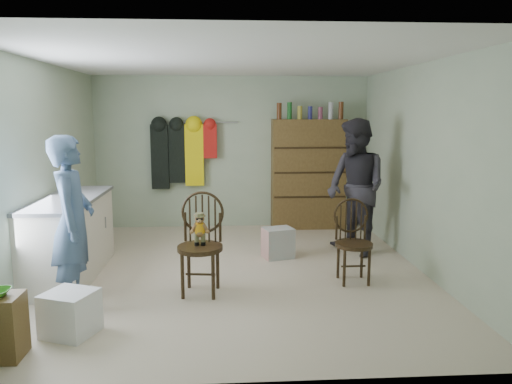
{
  "coord_description": "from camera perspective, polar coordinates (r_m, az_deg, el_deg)",
  "views": [
    {
      "loc": [
        -0.14,
        -5.81,
        1.92
      ],
      "look_at": [
        0.25,
        0.2,
        0.95
      ],
      "focal_mm": 35.0,
      "sensor_mm": 36.0,
      "label": 1
    }
  ],
  "objects": [
    {
      "name": "counter",
      "position": [
        6.26,
        -20.48,
        -4.82
      ],
      "size": [
        0.64,
        1.86,
        0.94
      ],
      "color": "silver",
      "rests_on": "ground"
    },
    {
      "name": "striped_bag",
      "position": [
        6.66,
        2.53,
        -5.82
      ],
      "size": [
        0.45,
        0.39,
        0.4
      ],
      "primitive_type": "cube",
      "rotation": [
        0.0,
        0.0,
        0.28
      ],
      "color": "#E58072",
      "rests_on": "ground"
    },
    {
      "name": "plastic_tub",
      "position": [
        4.74,
        -20.47,
        -12.85
      ],
      "size": [
        0.52,
        0.51,
        0.38
      ],
      "primitive_type": "cube",
      "rotation": [
        0.0,
        0.0,
        -0.38
      ],
      "color": "white",
      "rests_on": "ground"
    },
    {
      "name": "coat_rack",
      "position": [
        8.25,
        -8.5,
        4.4
      ],
      "size": [
        1.42,
        0.12,
        1.09
      ],
      "color": "#99999E",
      "rests_on": "ground"
    },
    {
      "name": "chair_far",
      "position": [
        5.8,
        11.01,
        -5.14
      ],
      "size": [
        0.42,
        0.42,
        0.94
      ],
      "rotation": [
        0.0,
        0.0,
        0.01
      ],
      "color": "#3F2B16",
      "rests_on": "ground"
    },
    {
      "name": "chair_front",
      "position": [
        5.35,
        -6.33,
        -5.21
      ],
      "size": [
        0.54,
        0.54,
        1.08
      ],
      "rotation": [
        0.0,
        0.0,
        -0.13
      ],
      "color": "#3F2B16",
      "rests_on": "ground"
    },
    {
      "name": "room_walls",
      "position": [
        6.36,
        -2.46,
        6.05
      ],
      "size": [
        5.0,
        5.0,
        5.0
      ],
      "color": "#B0BFA0",
      "rests_on": "ground"
    },
    {
      "name": "person_left",
      "position": [
        5.2,
        -20.21,
        -3.28
      ],
      "size": [
        0.46,
        0.66,
        1.71
      ],
      "primitive_type": "imported",
      "rotation": [
        0.0,
        0.0,
        1.66
      ],
      "color": "#476082",
      "rests_on": "ground"
    },
    {
      "name": "person_right",
      "position": [
        6.82,
        11.34,
        0.53
      ],
      "size": [
        1.0,
        1.1,
        1.84
      ],
      "primitive_type": "imported",
      "rotation": [
        0.0,
        0.0,
        -1.15
      ],
      "color": "#2D2B33",
      "rests_on": "ground"
    },
    {
      "name": "ground_plane",
      "position": [
        6.13,
        -2.24,
        -9.13
      ],
      "size": [
        5.0,
        5.0,
        0.0
      ],
      "primitive_type": "plane",
      "color": "beige",
      "rests_on": "ground"
    },
    {
      "name": "dresser",
      "position": [
        8.29,
        5.97,
        2.13
      ],
      "size": [
        1.2,
        0.39,
        2.08
      ],
      "color": "brown",
      "rests_on": "ground"
    }
  ]
}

